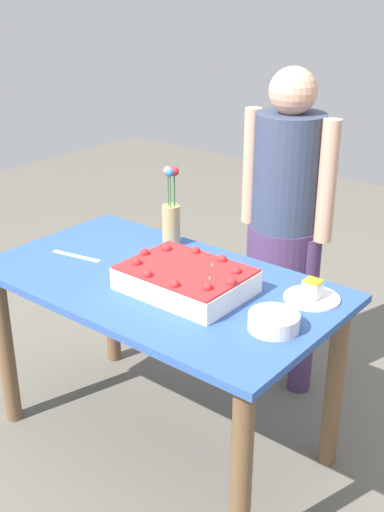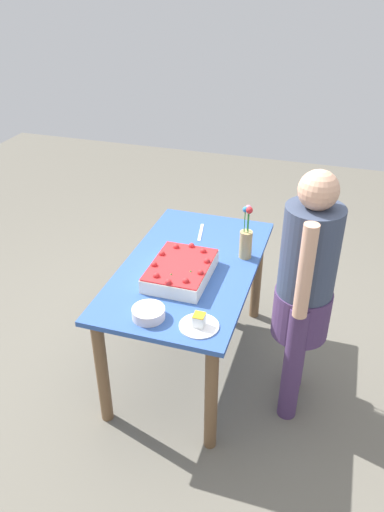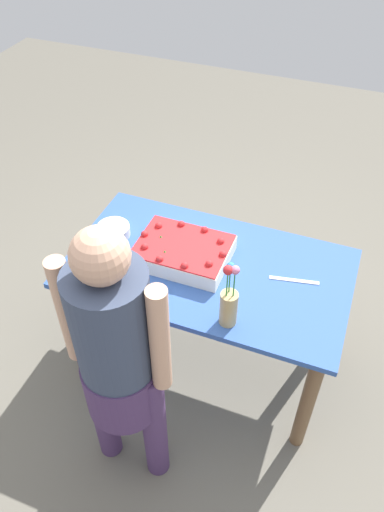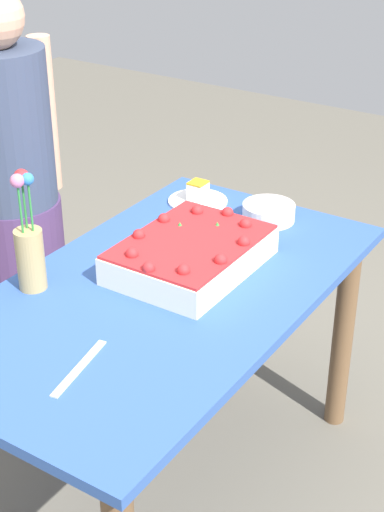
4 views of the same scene
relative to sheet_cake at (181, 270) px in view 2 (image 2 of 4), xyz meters
The scene contains 8 objects.
ground_plane 0.81m from the sheet_cake, ahead, with size 8.00×8.00×0.00m, color #635F53.
dining_table 0.22m from the sheet_cake, ahead, with size 1.38×0.78×0.76m.
sheet_cake is the anchor object (origin of this frame).
serving_plate_with_slice 0.46m from the sheet_cake, 149.90° to the right, with size 0.20×0.20×0.07m.
cake_knife 0.55m from the sheet_cake, ahead, with size 0.23×0.02×0.00m, color silver.
flower_vase 0.46m from the sheet_cake, 42.62° to the right, with size 0.08×0.08×0.35m.
fruit_bowl 0.41m from the sheet_cake, behind, with size 0.17×0.17×0.06m, color silver.
person_standing 0.70m from the sheet_cake, 89.61° to the right, with size 0.45×0.31×1.49m.
Camera 2 is at (-2.40, -0.78, 2.35)m, focal length 35.00 mm.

